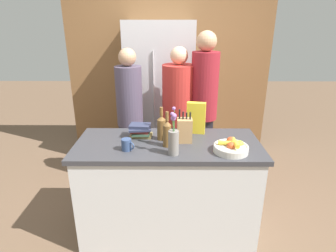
# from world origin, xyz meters

# --- Properties ---
(ground_plane) EXTENTS (14.00, 14.00, 0.00)m
(ground_plane) POSITION_xyz_m (0.00, 0.00, 0.00)
(ground_plane) COLOR brown
(kitchen_island) EXTENTS (1.57, 0.68, 0.90)m
(kitchen_island) POSITION_xyz_m (0.00, 0.00, 0.45)
(kitchen_island) COLOR silver
(kitchen_island) RESTS_ON ground_plane
(back_wall_wood) EXTENTS (2.77, 0.12, 2.60)m
(back_wall_wood) POSITION_xyz_m (0.00, 1.78, 1.30)
(back_wall_wood) COLOR brown
(back_wall_wood) RESTS_ON ground_plane
(refrigerator) EXTENTS (0.85, 0.62, 1.88)m
(refrigerator) POSITION_xyz_m (-0.11, 1.42, 0.94)
(refrigerator) COLOR #B7B7BC
(refrigerator) RESTS_ON ground_plane
(fruit_bowl) EXTENTS (0.27, 0.27, 0.10)m
(fruit_bowl) POSITION_xyz_m (0.50, -0.17, 0.94)
(fruit_bowl) COLOR silver
(fruit_bowl) RESTS_ON kitchen_island
(knife_block) EXTENTS (0.13, 0.11, 0.29)m
(knife_block) POSITION_xyz_m (0.14, 0.03, 1.00)
(knife_block) COLOR tan
(knife_block) RESTS_ON kitchen_island
(flower_vase) EXTENTS (0.08, 0.08, 0.38)m
(flower_vase) POSITION_xyz_m (0.04, -0.22, 1.03)
(flower_vase) COLOR gray
(flower_vase) RESTS_ON kitchen_island
(cereal_box) EXTENTS (0.18, 0.09, 0.29)m
(cereal_box) POSITION_xyz_m (0.25, 0.23, 1.04)
(cereal_box) COLOR yellow
(cereal_box) RESTS_ON kitchen_island
(coffee_mug) EXTENTS (0.11, 0.09, 0.10)m
(coffee_mug) POSITION_xyz_m (-0.33, -0.15, 0.95)
(coffee_mug) COLOR #334770
(coffee_mug) RESTS_ON kitchen_island
(book_stack) EXTENTS (0.21, 0.17, 0.12)m
(book_stack) POSITION_xyz_m (-0.24, 0.13, 0.96)
(book_stack) COLOR #99844C
(book_stack) RESTS_ON kitchen_island
(bottle_oil) EXTENTS (0.07, 0.07, 0.30)m
(bottle_oil) POSITION_xyz_m (-0.01, -0.07, 1.02)
(bottle_oil) COLOR brown
(bottle_oil) RESTS_ON kitchen_island
(bottle_vinegar) EXTENTS (0.07, 0.07, 0.29)m
(bottle_vinegar) POSITION_xyz_m (-0.06, 0.07, 1.01)
(bottle_vinegar) COLOR brown
(bottle_vinegar) RESTS_ON kitchen_island
(person_at_sink) EXTENTS (0.29, 0.29, 1.61)m
(person_at_sink) POSITION_xyz_m (-0.43, 0.79, 0.92)
(person_at_sink) COLOR #383842
(person_at_sink) RESTS_ON ground_plane
(person_in_blue) EXTENTS (0.36, 0.36, 1.62)m
(person_in_blue) POSITION_xyz_m (0.11, 0.82, 0.91)
(person_in_blue) COLOR #383842
(person_in_blue) RESTS_ON ground_plane
(person_in_red_tee) EXTENTS (0.29, 0.29, 1.78)m
(person_in_red_tee) POSITION_xyz_m (0.39, 0.77, 1.02)
(person_in_red_tee) COLOR #383842
(person_in_red_tee) RESTS_ON ground_plane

